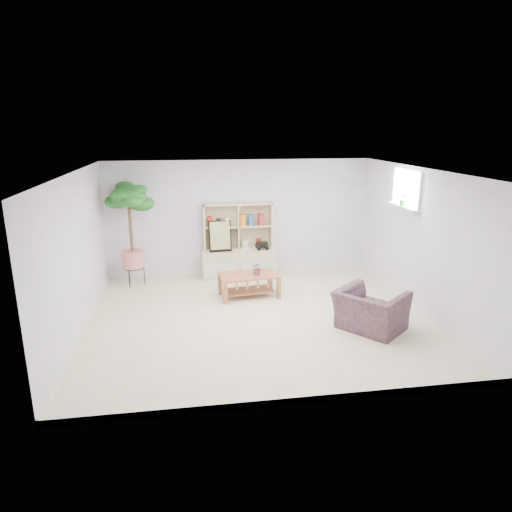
{
  "coord_description": "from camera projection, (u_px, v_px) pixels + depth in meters",
  "views": [
    {
      "loc": [
        -1.11,
        -6.89,
        3.04
      ],
      "look_at": [
        -0.02,
        0.13,
        1.03
      ],
      "focal_mm": 32.0,
      "sensor_mm": 36.0,
      "label": 1
    }
  ],
  "objects": [
    {
      "name": "window",
      "position": [
        407.0,
        189.0,
        7.97
      ],
      "size": [
        0.1,
        0.98,
        0.68
      ],
      "primitive_type": null,
      "color": "silver",
      "rests_on": "walls"
    },
    {
      "name": "walls",
      "position": [
        259.0,
        248.0,
        7.21
      ],
      "size": [
        5.51,
        5.01,
        2.4
      ],
      "color": "silver",
      "rests_on": "floor"
    },
    {
      "name": "sill_plant",
      "position": [
        403.0,
        199.0,
        8.0
      ],
      "size": [
        0.15,
        0.13,
        0.23
      ],
      "primitive_type": "imported",
      "rotation": [
        0.0,
        0.0,
        -0.28
      ],
      "color": "#134C17",
      "rests_on": "window_sill"
    },
    {
      "name": "floor_tree",
      "position": [
        131.0,
        235.0,
        8.83
      ],
      "size": [
        0.82,
        0.82,
        2.04
      ],
      "primitive_type": null,
      "rotation": [
        0.0,
        0.0,
        0.1
      ],
      "color": "#134C17",
      "rests_on": "floor"
    },
    {
      "name": "ceiling",
      "position": [
        259.0,
        171.0,
        6.88
      ],
      "size": [
        5.5,
        5.0,
        0.01
      ],
      "primitive_type": "cube",
      "color": "white",
      "rests_on": "walls"
    },
    {
      "name": "toy_truck",
      "position": [
        262.0,
        245.0,
        9.5
      ],
      "size": [
        0.35,
        0.26,
        0.17
      ],
      "primitive_type": null,
      "rotation": [
        0.0,
        0.0,
        0.1
      ],
      "color": "black",
      "rests_on": "storage_unit"
    },
    {
      "name": "poster",
      "position": [
        220.0,
        236.0,
        9.29
      ],
      "size": [
        0.47,
        0.14,
        0.64
      ],
      "primitive_type": null,
      "rotation": [
        0.0,
        0.0,
        0.08
      ],
      "color": "yellow",
      "rests_on": "storage_unit"
    },
    {
      "name": "storage_unit",
      "position": [
        239.0,
        241.0,
        9.45
      ],
      "size": [
        1.53,
        0.52,
        1.53
      ],
      "primitive_type": null,
      "color": "tan",
      "rests_on": "floor"
    },
    {
      "name": "armchair",
      "position": [
        371.0,
        308.0,
        7.01
      ],
      "size": [
        1.27,
        1.28,
        0.72
      ],
      "primitive_type": "imported",
      "rotation": [
        0.0,
        0.0,
        2.26
      ],
      "color": "#101B46",
      "rests_on": "floor"
    },
    {
      "name": "window_sill",
      "position": [
        402.0,
        207.0,
        8.05
      ],
      "size": [
        0.14,
        1.0,
        0.04
      ],
      "primitive_type": "cube",
      "color": "white",
      "rests_on": "walls"
    },
    {
      "name": "baseboard",
      "position": [
        258.0,
        315.0,
        7.53
      ],
      "size": [
        5.5,
        5.0,
        0.1
      ],
      "primitive_type": null,
      "color": "white",
      "rests_on": "floor"
    },
    {
      "name": "floor",
      "position": [
        258.0,
        318.0,
        7.54
      ],
      "size": [
        5.5,
        5.0,
        0.01
      ],
      "primitive_type": "cube",
      "color": "beige",
      "rests_on": "ground"
    },
    {
      "name": "coffee_table",
      "position": [
        249.0,
        285.0,
        8.43
      ],
      "size": [
        1.12,
        0.7,
        0.44
      ],
      "primitive_type": null,
      "rotation": [
        0.0,
        0.0,
        0.12
      ],
      "color": "brown",
      "rests_on": "floor"
    },
    {
      "name": "table_plant",
      "position": [
        257.0,
        268.0,
        8.31
      ],
      "size": [
        0.26,
        0.24,
        0.24
      ],
      "primitive_type": "imported",
      "rotation": [
        0.0,
        0.0,
        -0.24
      ],
      "color": "#295F2E",
      "rests_on": "coffee_table"
    }
  ]
}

